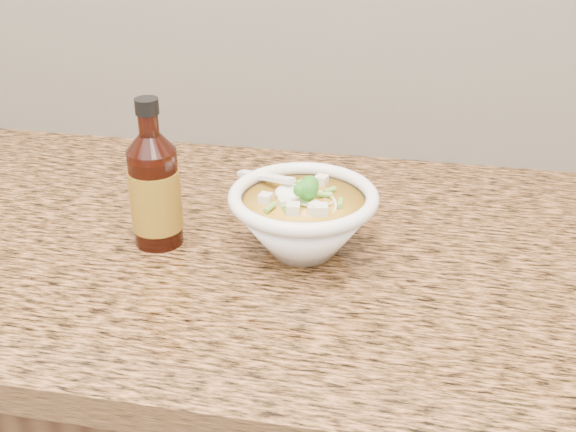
# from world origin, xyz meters

# --- Properties ---
(counter_slab) EXTENTS (4.00, 0.68, 0.04)m
(counter_slab) POSITION_xyz_m (0.00, 1.68, 0.88)
(counter_slab) COLOR #A4673C
(counter_slab) RESTS_ON cabinet
(soup_bowl) EXTENTS (0.20, 0.19, 0.11)m
(soup_bowl) POSITION_xyz_m (0.11, 1.65, 0.95)
(soup_bowl) COLOR white
(soup_bowl) RESTS_ON counter_slab
(hot_sauce_bottle) EXTENTS (0.08, 0.08, 0.20)m
(hot_sauce_bottle) POSITION_xyz_m (-0.09, 1.64, 0.98)
(hot_sauce_bottle) COLOR #390F07
(hot_sauce_bottle) RESTS_ON counter_slab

